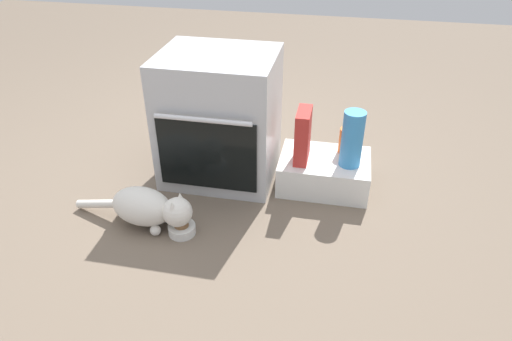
{
  "coord_description": "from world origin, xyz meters",
  "views": [
    {
      "loc": [
        0.66,
        -1.76,
        1.45
      ],
      "look_at": [
        0.29,
        0.06,
        0.25
      ],
      "focal_mm": 32.36,
      "sensor_mm": 36.0,
      "label": 1
    }
  ],
  "objects_px": {
    "oven": "(220,118)",
    "sauce_jar": "(346,141)",
    "cat": "(148,207)",
    "cereal_box": "(303,136)",
    "water_bottle": "(352,139)",
    "pantry_cabinet": "(324,172)",
    "food_bowl": "(182,228)"
  },
  "relations": [
    {
      "from": "oven",
      "to": "sauce_jar",
      "type": "height_order",
      "value": "oven"
    },
    {
      "from": "cat",
      "to": "cereal_box",
      "type": "distance_m",
      "value": 0.85
    },
    {
      "from": "oven",
      "to": "cereal_box",
      "type": "relative_size",
      "value": 2.48
    },
    {
      "from": "water_bottle",
      "to": "sauce_jar",
      "type": "distance_m",
      "value": 0.15
    },
    {
      "from": "oven",
      "to": "water_bottle",
      "type": "distance_m",
      "value": 0.71
    },
    {
      "from": "cereal_box",
      "to": "sauce_jar",
      "type": "bearing_deg",
      "value": 28.47
    },
    {
      "from": "pantry_cabinet",
      "to": "food_bowl",
      "type": "relative_size",
      "value": 3.66
    },
    {
      "from": "oven",
      "to": "pantry_cabinet",
      "type": "relative_size",
      "value": 1.46
    },
    {
      "from": "food_bowl",
      "to": "sauce_jar",
      "type": "bearing_deg",
      "value": 40.84
    },
    {
      "from": "pantry_cabinet",
      "to": "water_bottle",
      "type": "distance_m",
      "value": 0.27
    },
    {
      "from": "food_bowl",
      "to": "sauce_jar",
      "type": "height_order",
      "value": "sauce_jar"
    },
    {
      "from": "pantry_cabinet",
      "to": "food_bowl",
      "type": "distance_m",
      "value": 0.83
    },
    {
      "from": "cat",
      "to": "sauce_jar",
      "type": "bearing_deg",
      "value": 41.91
    },
    {
      "from": "water_bottle",
      "to": "pantry_cabinet",
      "type": "bearing_deg",
      "value": 163.96
    },
    {
      "from": "food_bowl",
      "to": "cereal_box",
      "type": "bearing_deg",
      "value": 45.23
    },
    {
      "from": "cat",
      "to": "sauce_jar",
      "type": "distance_m",
      "value": 1.09
    },
    {
      "from": "pantry_cabinet",
      "to": "food_bowl",
      "type": "xyz_separation_m",
      "value": [
        -0.63,
        -0.54,
        -0.06
      ]
    },
    {
      "from": "cereal_box",
      "to": "water_bottle",
      "type": "bearing_deg",
      "value": -0.97
    },
    {
      "from": "oven",
      "to": "sauce_jar",
      "type": "relative_size",
      "value": 4.97
    },
    {
      "from": "food_bowl",
      "to": "oven",
      "type": "bearing_deg",
      "value": 85.05
    },
    {
      "from": "food_bowl",
      "to": "sauce_jar",
      "type": "relative_size",
      "value": 0.93
    },
    {
      "from": "cereal_box",
      "to": "sauce_jar",
      "type": "height_order",
      "value": "cereal_box"
    },
    {
      "from": "pantry_cabinet",
      "to": "sauce_jar",
      "type": "xyz_separation_m",
      "value": [
        0.1,
        0.09,
        0.16
      ]
    },
    {
      "from": "sauce_jar",
      "to": "cat",
      "type": "bearing_deg",
      "value": -145.93
    },
    {
      "from": "oven",
      "to": "cat",
      "type": "height_order",
      "value": "oven"
    },
    {
      "from": "oven",
      "to": "cereal_box",
      "type": "distance_m",
      "value": 0.46
    },
    {
      "from": "pantry_cabinet",
      "to": "cat",
      "type": "height_order",
      "value": "cat"
    },
    {
      "from": "cat",
      "to": "water_bottle",
      "type": "xyz_separation_m",
      "value": [
        0.92,
        0.48,
        0.21
      ]
    },
    {
      "from": "water_bottle",
      "to": "cat",
      "type": "bearing_deg",
      "value": -152.47
    },
    {
      "from": "food_bowl",
      "to": "water_bottle",
      "type": "bearing_deg",
      "value": 33.75
    },
    {
      "from": "oven",
      "to": "food_bowl",
      "type": "bearing_deg",
      "value": -94.95
    },
    {
      "from": "pantry_cabinet",
      "to": "food_bowl",
      "type": "bearing_deg",
      "value": -139.28
    }
  ]
}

